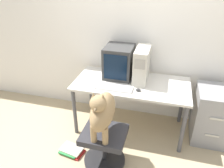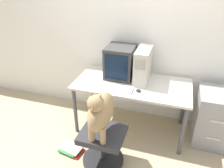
{
  "view_description": "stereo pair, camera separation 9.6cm",
  "coord_description": "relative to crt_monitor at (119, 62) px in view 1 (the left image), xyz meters",
  "views": [
    {
      "loc": [
        0.4,
        -2.11,
        2.06
      ],
      "look_at": [
        -0.19,
        0.08,
        0.83
      ],
      "focal_mm": 35.0,
      "sensor_mm": 36.0,
      "label": 1
    },
    {
      "loc": [
        0.49,
        -2.08,
        2.06
      ],
      "look_at": [
        -0.19,
        0.08,
        0.83
      ],
      "focal_mm": 35.0,
      "sensor_mm": 36.0,
      "label": 2
    }
  ],
  "objects": [
    {
      "name": "dog",
      "position": [
        0.04,
        -0.89,
        -0.18
      ],
      "size": [
        0.23,
        0.51,
        0.59
      ],
      "color": "#9E7F56",
      "rests_on": "office_chair"
    },
    {
      "name": "book_stack_floor",
      "position": [
        -0.4,
        -0.83,
        -0.9
      ],
      "size": [
        0.32,
        0.24,
        0.06
      ],
      "color": "red",
      "rests_on": "ground_plane"
    },
    {
      "name": "computer_mouse",
      "position": [
        0.33,
        -0.35,
        -0.19
      ],
      "size": [
        0.07,
        0.04,
        0.04
      ],
      "color": "#333333",
      "rests_on": "desk"
    },
    {
      "name": "ground_plane",
      "position": [
        0.21,
        -0.51,
        -0.93
      ],
      "size": [
        12.0,
        12.0,
        0.0
      ],
      "primitive_type": "plane",
      "color": "tan"
    },
    {
      "name": "filing_cabinet",
      "position": [
        1.26,
        -0.08,
        -0.57
      ],
      "size": [
        0.45,
        0.52,
        0.72
      ],
      "color": "gray",
      "rests_on": "ground_plane"
    },
    {
      "name": "crt_monitor",
      "position": [
        0.0,
        0.0,
        0.0
      ],
      "size": [
        0.37,
        0.4,
        0.42
      ],
      "color": "#383838",
      "rests_on": "desk"
    },
    {
      "name": "desk",
      "position": [
        0.21,
        -0.15,
        -0.29
      ],
      "size": [
        1.49,
        0.73,
        0.72
      ],
      "color": "silver",
      "rests_on": "ground_plane"
    },
    {
      "name": "pc_tower",
      "position": [
        0.31,
        -0.04,
        0.01
      ],
      "size": [
        0.17,
        0.44,
        0.44
      ],
      "color": "beige",
      "rests_on": "desk"
    },
    {
      "name": "keyboard",
      "position": [
        0.02,
        -0.36,
        -0.2
      ],
      "size": [
        0.47,
        0.16,
        0.03
      ],
      "color": "silver",
      "rests_on": "desk"
    },
    {
      "name": "office_chair",
      "position": [
        0.04,
        -0.85,
        -0.68
      ],
      "size": [
        0.49,
        0.49,
        0.45
      ],
      "color": "#262628",
      "rests_on": "ground_plane"
    },
    {
      "name": "wall_back",
      "position": [
        0.21,
        0.28,
        0.37
      ],
      "size": [
        8.0,
        0.05,
        2.6
      ],
      "color": "white",
      "rests_on": "ground_plane"
    }
  ]
}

